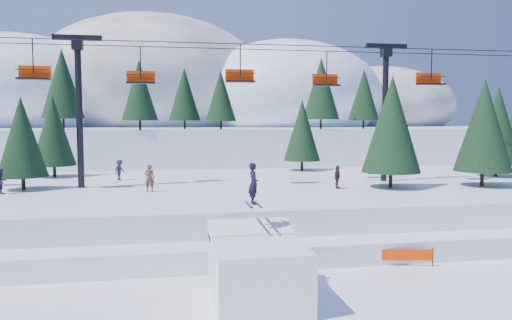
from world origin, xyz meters
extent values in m
plane|color=white|center=(0.00, 0.00, 0.00)|extent=(160.00, 160.00, 0.00)
cube|color=white|center=(0.00, 18.00, 1.25)|extent=(70.00, 22.00, 2.50)
cube|color=white|center=(0.00, 8.00, 0.55)|extent=(70.00, 6.00, 1.10)
cube|color=white|center=(0.00, 68.00, 3.00)|extent=(110.00, 60.00, 6.00)
ellipsoid|color=white|center=(-28.00, 72.00, 11.45)|extent=(36.00, 32.40, 19.80)
ellipsoid|color=#605B59|center=(-6.00, 78.00, 13.26)|extent=(44.00, 39.60, 26.40)
ellipsoid|color=white|center=(18.00, 70.00, 11.42)|extent=(34.00, 30.60, 19.72)
ellipsoid|color=#605B59|center=(38.00, 76.00, 10.12)|extent=(30.00, 27.00, 15.00)
cylinder|color=black|center=(-6.14, 39.63, 6.54)|extent=(0.26, 0.26, 1.08)
cone|color=#18361A|center=(-6.14, 39.63, 10.42)|extent=(4.03, 4.03, 6.66)
cylinder|color=black|center=(3.26, 42.98, 6.50)|extent=(0.26, 0.26, 1.00)
cone|color=#18361A|center=(3.26, 42.98, 10.09)|extent=(3.73, 3.73, 6.17)
cylinder|color=black|center=(15.49, 41.83, 6.61)|extent=(0.26, 0.26, 1.23)
cone|color=#18361A|center=(15.49, 41.83, 10.99)|extent=(4.55, 4.55, 7.53)
cylinder|color=black|center=(-15.09, 43.98, 6.66)|extent=(0.26, 0.26, 1.32)
cone|color=#18361A|center=(-15.09, 43.98, 11.37)|extent=(4.90, 4.90, 8.10)
cylinder|color=black|center=(21.95, 44.04, 6.54)|extent=(0.26, 0.26, 1.08)
cone|color=#18361A|center=(21.95, 44.04, 10.41)|extent=(4.02, 4.02, 6.65)
cylinder|color=black|center=(-1.01, 45.29, 6.53)|extent=(0.26, 0.26, 1.06)
cone|color=#18361A|center=(-1.01, 45.29, 10.33)|extent=(3.95, 3.95, 6.53)
cube|color=white|center=(0.23, 1.27, 1.18)|extent=(3.50, 4.32, 2.37)
cube|color=white|center=(0.23, 3.12, 2.42)|extent=(3.50, 1.51, 0.84)
imported|color=black|center=(0.33, 2.87, 4.48)|extent=(0.48, 0.67, 1.74)
cube|color=black|center=(0.13, 2.87, 3.59)|extent=(0.11, 1.65, 0.03)
cube|color=black|center=(0.53, 2.87, 3.59)|extent=(0.11, 1.65, 0.03)
cylinder|color=black|center=(-9.00, 18.00, 7.50)|extent=(0.44, 0.44, 10.00)
cube|color=black|center=(-9.00, 18.00, 12.60)|extent=(3.20, 0.35, 0.35)
cube|color=black|center=(-9.00, 18.00, 12.15)|extent=(0.70, 0.70, 0.70)
cylinder|color=black|center=(13.00, 18.00, 7.50)|extent=(0.44, 0.44, 10.00)
cube|color=black|center=(13.00, 18.00, 12.60)|extent=(3.20, 0.35, 0.35)
cube|color=black|center=(13.00, 18.00, 12.15)|extent=(0.70, 0.70, 0.70)
cylinder|color=black|center=(2.00, 16.80, 12.30)|extent=(46.00, 0.06, 0.06)
cylinder|color=black|center=(2.00, 19.20, 12.30)|extent=(46.00, 0.06, 0.06)
cylinder|color=black|center=(-11.54, 16.80, 11.20)|extent=(0.08, 0.08, 2.20)
cube|color=black|center=(-11.54, 16.80, 9.75)|extent=(2.00, 0.75, 0.12)
cube|color=#EE3502|center=(-11.54, 17.18, 10.20)|extent=(2.00, 0.10, 0.85)
cylinder|color=black|center=(-11.54, 16.45, 10.30)|extent=(2.00, 0.06, 0.06)
cylinder|color=black|center=(-4.97, 19.20, 11.20)|extent=(0.08, 0.08, 2.20)
cube|color=black|center=(-4.97, 19.20, 9.75)|extent=(2.00, 0.75, 0.12)
cube|color=#EE3502|center=(-4.97, 19.58, 10.20)|extent=(2.00, 0.10, 0.85)
cylinder|color=black|center=(-4.97, 18.85, 10.30)|extent=(2.00, 0.06, 0.06)
cylinder|color=black|center=(1.83, 16.80, 11.20)|extent=(0.08, 0.08, 2.20)
cube|color=black|center=(1.83, 16.80, 9.75)|extent=(2.00, 0.75, 0.12)
cube|color=#EE3502|center=(1.83, 17.18, 10.20)|extent=(2.00, 0.10, 0.85)
cylinder|color=black|center=(1.83, 16.45, 10.30)|extent=(2.00, 0.06, 0.06)
cylinder|color=black|center=(8.79, 19.20, 11.20)|extent=(0.08, 0.08, 2.20)
cube|color=black|center=(8.79, 19.20, 9.75)|extent=(2.00, 0.75, 0.12)
cube|color=#EE3502|center=(8.79, 19.58, 10.20)|extent=(2.00, 0.10, 0.85)
cylinder|color=black|center=(8.79, 18.85, 10.30)|extent=(2.00, 0.06, 0.06)
cylinder|color=black|center=(16.02, 16.80, 11.20)|extent=(0.08, 0.08, 2.20)
cube|color=black|center=(16.02, 16.80, 9.75)|extent=(2.00, 0.75, 0.12)
cube|color=#EE3502|center=(16.02, 17.18, 10.20)|extent=(2.00, 0.10, 0.85)
cylinder|color=black|center=(16.02, 16.45, 10.30)|extent=(2.00, 0.06, 0.06)
cylinder|color=black|center=(18.56, 14.04, 3.02)|extent=(0.26, 0.26, 1.05)
cone|color=#18361A|center=(18.56, 14.04, 6.76)|extent=(3.89, 3.89, 6.43)
cylinder|color=black|center=(23.42, 19.29, 3.02)|extent=(0.26, 0.26, 1.03)
cone|color=#18361A|center=(23.42, 19.29, 6.70)|extent=(3.83, 3.83, 6.34)
cylinder|color=black|center=(16.46, 24.27, 2.87)|extent=(0.26, 0.26, 0.73)
cone|color=#18361A|center=(16.46, 24.27, 5.48)|extent=(2.72, 2.72, 4.50)
cylinder|color=black|center=(-12.26, 25.27, 2.96)|extent=(0.26, 0.26, 0.93)
cone|color=#18361A|center=(-12.26, 25.27, 6.28)|extent=(3.45, 3.45, 5.71)
cylinder|color=black|center=(9.01, 26.88, 2.95)|extent=(0.26, 0.26, 0.91)
cone|color=#18361A|center=(9.01, 26.88, 6.20)|extent=(3.38, 3.38, 5.59)
cylinder|color=black|center=(-12.63, 17.69, 2.93)|extent=(0.26, 0.26, 0.87)
cone|color=#18361A|center=(-12.63, 17.69, 6.03)|extent=(3.22, 3.22, 5.33)
cylinder|color=black|center=(11.85, 14.34, 3.03)|extent=(0.26, 0.26, 1.07)
cone|color=#18361A|center=(11.85, 14.34, 6.85)|extent=(3.97, 3.97, 6.56)
imported|color=#2F2540|center=(-13.38, 15.71, 3.30)|extent=(0.91, 0.97, 1.59)
imported|color=#41212F|center=(8.08, 14.49, 3.28)|extent=(0.89, 0.95, 1.57)
imported|color=#213B24|center=(13.92, 22.69, 3.24)|extent=(0.85, 0.73, 1.48)
imported|color=#222141|center=(-6.81, 21.95, 3.29)|extent=(1.06, 1.17, 1.58)
imported|color=#523224|center=(-4.33, 15.14, 3.39)|extent=(0.68, 0.48, 1.77)
cylinder|color=black|center=(6.75, 5.08, 0.45)|extent=(0.06, 0.06, 0.90)
cylinder|color=black|center=(9.50, 4.54, 0.45)|extent=(0.06, 0.06, 0.90)
cube|color=#EE3502|center=(8.12, 4.81, 0.55)|extent=(2.76, 0.57, 0.55)
cylinder|color=black|center=(7.43, 6.24, 0.45)|extent=(0.06, 0.06, 0.90)
cylinder|color=black|center=(10.00, 7.34, 0.45)|extent=(0.06, 0.06, 0.90)
cube|color=#EE3502|center=(8.71, 6.79, 0.55)|extent=(2.59, 1.13, 0.55)
camera|label=1|loc=(-3.16, -17.39, 7.09)|focal=35.00mm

